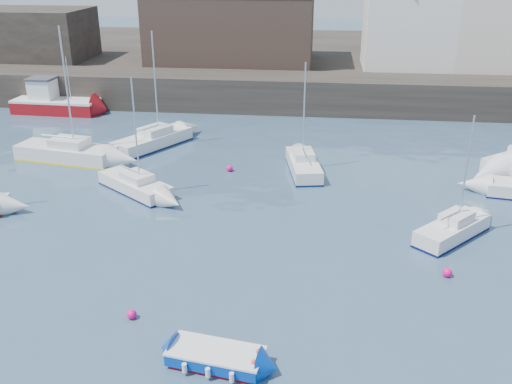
# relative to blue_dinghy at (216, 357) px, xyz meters

# --- Properties ---
(water) EXTENTS (220.00, 220.00, 0.00)m
(water) POSITION_rel_blue_dinghy_xyz_m (0.01, -0.16, -0.35)
(water) COLOR #2D4760
(water) RESTS_ON ground
(quay_wall) EXTENTS (90.00, 5.00, 3.00)m
(quay_wall) POSITION_rel_blue_dinghy_xyz_m (0.01, 34.84, 1.15)
(quay_wall) COLOR #28231E
(quay_wall) RESTS_ON ground
(land_strip) EXTENTS (90.00, 32.00, 2.80)m
(land_strip) POSITION_rel_blue_dinghy_xyz_m (0.01, 52.84, 1.05)
(land_strip) COLOR #28231E
(land_strip) RESTS_ON ground
(bldg_east_a) EXTENTS (13.36, 13.36, 11.80)m
(bldg_east_a) POSITION_rel_blue_dinghy_xyz_m (20.01, 41.84, 8.46)
(bldg_east_a) COLOR beige
(bldg_east_a) RESTS_ON land_strip
(bldg_east_d) EXTENTS (11.14, 11.14, 8.95)m
(bldg_east_d) POSITION_rel_blue_dinghy_xyz_m (11.01, 41.34, 7.01)
(bldg_east_d) COLOR white
(bldg_east_d) RESTS_ON land_strip
(warehouse) EXTENTS (16.40, 10.40, 7.60)m
(warehouse) POSITION_rel_blue_dinghy_xyz_m (-5.99, 42.84, 6.27)
(warehouse) COLOR #3D2D26
(warehouse) RESTS_ON land_strip
(bldg_west) EXTENTS (14.00, 8.00, 5.00)m
(bldg_west) POSITION_rel_blue_dinghy_xyz_m (-27.99, 41.84, 4.95)
(bldg_west) COLOR #353028
(bldg_west) RESTS_ON land_strip
(blue_dinghy) EXTENTS (3.48, 2.00, 0.63)m
(blue_dinghy) POSITION_rel_blue_dinghy_xyz_m (0.00, 0.00, 0.00)
(blue_dinghy) COLOR maroon
(blue_dinghy) RESTS_ON ground
(fishing_boat) EXTENTS (7.53, 3.09, 4.92)m
(fishing_boat) POSITION_rel_blue_dinghy_xyz_m (-20.17, 31.35, 0.60)
(fishing_boat) COLOR maroon
(fishing_boat) RESTS_ON ground
(sailboat_b) EXTENTS (5.28, 4.61, 6.88)m
(sailboat_b) POSITION_rel_blue_dinghy_xyz_m (-7.48, 14.60, 0.10)
(sailboat_b) COLOR white
(sailboat_b) RESTS_ON ground
(sailboat_c) EXTENTS (4.30, 4.46, 6.18)m
(sailboat_c) POSITION_rel_blue_dinghy_xyz_m (9.95, 10.69, 0.12)
(sailboat_c) COLOR white
(sailboat_c) RESTS_ON ground
(sailboat_e) EXTENTS (7.21, 3.43, 8.91)m
(sailboat_e) POSITION_rel_blue_dinghy_xyz_m (-13.78, 19.41, 0.23)
(sailboat_e) COLOR white
(sailboat_e) RESTS_ON ground
(sailboat_f) EXTENTS (2.67, 5.56, 6.93)m
(sailboat_f) POSITION_rel_blue_dinghy_xyz_m (2.25, 19.11, 0.14)
(sailboat_f) COLOR white
(sailboat_f) RESTS_ON ground
(sailboat_h) EXTENTS (4.98, 6.49, 8.16)m
(sailboat_h) POSITION_rel_blue_dinghy_xyz_m (-8.80, 22.90, 0.18)
(sailboat_h) COLOR white
(sailboat_h) RESTS_ON ground
(buoy_near) EXTENTS (0.39, 0.39, 0.39)m
(buoy_near) POSITION_rel_blue_dinghy_xyz_m (-3.73, 2.30, -0.35)
(buoy_near) COLOR #FC087A
(buoy_near) RESTS_ON ground
(buoy_mid) EXTENTS (0.42, 0.42, 0.42)m
(buoy_mid) POSITION_rel_blue_dinghy_xyz_m (9.01, 6.89, -0.35)
(buoy_mid) COLOR #FC087A
(buoy_mid) RESTS_ON ground
(buoy_far) EXTENTS (0.42, 0.42, 0.42)m
(buoy_far) POSITION_rel_blue_dinghy_xyz_m (-2.49, 18.63, -0.35)
(buoy_far) COLOR #FC087A
(buoy_far) RESTS_ON ground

